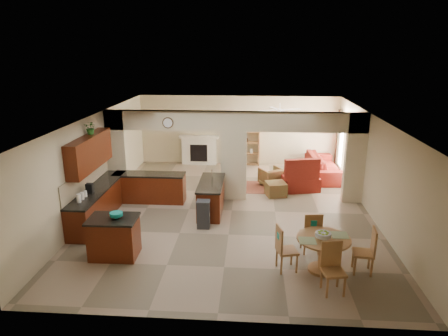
# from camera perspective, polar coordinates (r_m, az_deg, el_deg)

# --- Properties ---
(floor) EXTENTS (10.00, 10.00, 0.00)m
(floor) POSITION_cam_1_polar(r_m,az_deg,el_deg) (11.92, 1.11, -6.08)
(floor) COLOR gray
(floor) RESTS_ON ground
(ceiling) EXTENTS (10.00, 10.00, 0.00)m
(ceiling) POSITION_cam_1_polar(r_m,az_deg,el_deg) (11.13, 1.19, 7.32)
(ceiling) COLOR white
(ceiling) RESTS_ON wall_back
(wall_back) EXTENTS (8.00, 0.00, 8.00)m
(wall_back) POSITION_cam_1_polar(r_m,az_deg,el_deg) (16.30, 2.06, 5.37)
(wall_back) COLOR beige
(wall_back) RESTS_ON floor
(wall_front) EXTENTS (8.00, 0.00, 8.00)m
(wall_front) POSITION_cam_1_polar(r_m,az_deg,el_deg) (6.81, -1.06, -11.61)
(wall_front) COLOR beige
(wall_front) RESTS_ON floor
(wall_left) EXTENTS (0.00, 10.00, 10.00)m
(wall_left) POSITION_cam_1_polar(r_m,az_deg,el_deg) (12.30, -17.80, 0.75)
(wall_left) COLOR beige
(wall_left) RESTS_ON floor
(wall_right) EXTENTS (0.00, 10.00, 10.00)m
(wall_right) POSITION_cam_1_polar(r_m,az_deg,el_deg) (11.94, 20.69, -0.02)
(wall_right) COLOR beige
(wall_right) RESTS_ON floor
(partition_left_pier) EXTENTS (0.60, 0.25, 2.80)m
(partition_left_pier) POSITION_cam_1_polar(r_m,az_deg,el_deg) (13.10, -15.00, 1.94)
(partition_left_pier) COLOR beige
(partition_left_pier) RESTS_ON floor
(partition_center_pier) EXTENTS (0.80, 0.25, 2.20)m
(partition_center_pier) POSITION_cam_1_polar(r_m,az_deg,el_deg) (12.49, 1.38, 0.37)
(partition_center_pier) COLOR beige
(partition_center_pier) RESTS_ON floor
(partition_right_pier) EXTENTS (0.60, 0.25, 2.80)m
(partition_right_pier) POSITION_cam_1_polar(r_m,az_deg,el_deg) (12.79, 18.19, 1.31)
(partition_right_pier) COLOR beige
(partition_right_pier) RESTS_ON floor
(partition_header) EXTENTS (8.00, 0.25, 0.60)m
(partition_header) POSITION_cam_1_polar(r_m,az_deg,el_deg) (12.16, 1.43, 6.70)
(partition_header) COLOR beige
(partition_header) RESTS_ON partition_center_pier
(kitchen_counter) EXTENTS (2.52, 3.29, 1.48)m
(kitchen_counter) POSITION_cam_1_polar(r_m,az_deg,el_deg) (12.11, -14.57, -3.89)
(kitchen_counter) COLOR #401507
(kitchen_counter) RESTS_ON floor
(upper_cabinets) EXTENTS (0.35, 2.40, 0.90)m
(upper_cabinets) POSITION_cam_1_polar(r_m,az_deg,el_deg) (11.39, -18.63, 2.12)
(upper_cabinets) COLOR #401507
(upper_cabinets) RESTS_ON wall_left
(peninsula) EXTENTS (0.70, 1.85, 0.91)m
(peninsula) POSITION_cam_1_polar(r_m,az_deg,el_deg) (11.69, -1.85, -4.15)
(peninsula) COLOR #401507
(peninsula) RESTS_ON floor
(wall_clock) EXTENTS (0.34, 0.03, 0.34)m
(wall_clock) POSITION_cam_1_polar(r_m,az_deg,el_deg) (12.28, -8.03, 6.40)
(wall_clock) COLOR #493118
(wall_clock) RESTS_ON partition_header
(rug) EXTENTS (1.60, 1.30, 0.01)m
(rug) POSITION_cam_1_polar(r_m,az_deg,el_deg) (13.88, 6.53, -2.78)
(rug) COLOR brown
(rug) RESTS_ON floor
(fireplace) EXTENTS (1.60, 0.35, 1.20)m
(fireplace) POSITION_cam_1_polar(r_m,az_deg,el_deg) (16.44, -3.57, 2.65)
(fireplace) COLOR white
(fireplace) RESTS_ON floor
(shelving_unit) EXTENTS (1.00, 0.32, 1.80)m
(shelving_unit) POSITION_cam_1_polar(r_m,az_deg,el_deg) (16.22, 3.26, 3.49)
(shelving_unit) COLOR brown
(shelving_unit) RESTS_ON floor
(window_a) EXTENTS (0.02, 0.90, 1.90)m
(window_a) POSITION_cam_1_polar(r_m,az_deg,el_deg) (14.12, 17.96, 1.91)
(window_a) COLOR white
(window_a) RESTS_ON wall_right
(window_b) EXTENTS (0.02, 0.90, 1.90)m
(window_b) POSITION_cam_1_polar(r_m,az_deg,el_deg) (15.73, 16.55, 3.51)
(window_b) COLOR white
(window_b) RESTS_ON wall_right
(glazed_door) EXTENTS (0.02, 0.70, 2.10)m
(glazed_door) POSITION_cam_1_polar(r_m,az_deg,el_deg) (14.96, 17.17, 2.20)
(glazed_door) COLOR white
(glazed_door) RESTS_ON wall_right
(drape_a_left) EXTENTS (0.10, 0.28, 2.30)m
(drape_a_left) POSITION_cam_1_polar(r_m,az_deg,el_deg) (13.55, 18.37, 1.26)
(drape_a_left) COLOR #3D1918
(drape_a_left) RESTS_ON wall_right
(drape_a_right) EXTENTS (0.10, 0.28, 2.30)m
(drape_a_right) POSITION_cam_1_polar(r_m,az_deg,el_deg) (14.68, 17.28, 2.52)
(drape_a_right) COLOR #3D1918
(drape_a_right) RESTS_ON wall_right
(drape_b_left) EXTENTS (0.10, 0.28, 2.30)m
(drape_b_left) POSITION_cam_1_polar(r_m,az_deg,el_deg) (15.15, 16.87, 2.99)
(drape_b_left) COLOR #3D1918
(drape_b_left) RESTS_ON wall_right
(drape_b_right) EXTENTS (0.10, 0.28, 2.30)m
(drape_b_right) POSITION_cam_1_polar(r_m,az_deg,el_deg) (16.29, 15.98, 4.01)
(drape_b_right) COLOR #3D1918
(drape_b_right) RESTS_ON wall_right
(ceiling_fan) EXTENTS (1.00, 1.00, 0.10)m
(ceiling_fan) POSITION_cam_1_polar(r_m,az_deg,el_deg) (14.15, 7.96, 8.23)
(ceiling_fan) COLOR white
(ceiling_fan) RESTS_ON ceiling
(kitchen_island) EXTENTS (1.12, 0.81, 0.95)m
(kitchen_island) POSITION_cam_1_polar(r_m,az_deg,el_deg) (9.61, -15.42, -9.48)
(kitchen_island) COLOR #401507
(kitchen_island) RESTS_ON floor
(teal_bowl) EXTENTS (0.29, 0.29, 0.14)m
(teal_bowl) POSITION_cam_1_polar(r_m,az_deg,el_deg) (9.36, -15.13, -6.55)
(teal_bowl) COLOR teal
(teal_bowl) RESTS_ON kitchen_island
(trash_can) EXTENTS (0.34, 0.29, 0.71)m
(trash_can) POSITION_cam_1_polar(r_m,az_deg,el_deg) (10.72, -2.96, -6.75)
(trash_can) COLOR #29292B
(trash_can) RESTS_ON floor
(dining_table) EXTENTS (1.14, 1.14, 0.78)m
(dining_table) POSITION_cam_1_polar(r_m,az_deg,el_deg) (8.94, 13.94, -11.18)
(dining_table) COLOR brown
(dining_table) RESTS_ON floor
(fruit_bowl) EXTENTS (0.33, 0.33, 0.17)m
(fruit_bowl) POSITION_cam_1_polar(r_m,az_deg,el_deg) (8.72, 13.98, -9.35)
(fruit_bowl) COLOR #7FB025
(fruit_bowl) RESTS_ON dining_table
(sofa) EXTENTS (2.74, 1.20, 0.79)m
(sofa) POSITION_cam_1_polar(r_m,az_deg,el_deg) (15.37, 14.21, 0.28)
(sofa) COLOR maroon
(sofa) RESTS_ON floor
(chaise) EXTENTS (1.34, 1.17, 0.47)m
(chaise) POSITION_cam_1_polar(r_m,az_deg,el_deg) (13.82, 10.77, -2.06)
(chaise) COLOR maroon
(chaise) RESTS_ON floor
(armchair) EXTENTS (0.94, 0.94, 0.64)m
(armchair) POSITION_cam_1_polar(r_m,az_deg,el_deg) (14.00, 6.71, -1.25)
(armchair) COLOR maroon
(armchair) RESTS_ON floor
(ottoman) EXTENTS (0.74, 0.74, 0.44)m
(ottoman) POSITION_cam_1_polar(r_m,az_deg,el_deg) (13.11, 7.40, -2.99)
(ottoman) COLOR maroon
(ottoman) RESTS_ON floor
(plant) EXTENTS (0.37, 0.34, 0.37)m
(plant) POSITION_cam_1_polar(r_m,az_deg,el_deg) (11.46, -18.51, 5.47)
(plant) COLOR #1B5516
(plant) RESTS_ON upper_cabinets
(chair_north) EXTENTS (0.46, 0.46, 1.02)m
(chair_north) POSITION_cam_1_polar(r_m,az_deg,el_deg) (9.58, 12.42, -8.85)
(chair_north) COLOR brown
(chair_north) RESTS_ON floor
(chair_east) EXTENTS (0.47, 0.47, 1.02)m
(chair_east) POSITION_cam_1_polar(r_m,az_deg,el_deg) (9.14, 19.85, -10.83)
(chair_east) COLOR brown
(chair_east) RESTS_ON floor
(chair_south) EXTENTS (0.49, 0.49, 1.02)m
(chair_south) POSITION_cam_1_polar(r_m,az_deg,el_deg) (8.33, 15.23, -13.23)
(chair_south) COLOR brown
(chair_south) RESTS_ON floor
(chair_west) EXTENTS (0.51, 0.51, 1.02)m
(chair_west) POSITION_cam_1_polar(r_m,az_deg,el_deg) (8.79, 8.49, -11.07)
(chair_west) COLOR brown
(chair_west) RESTS_ON floor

